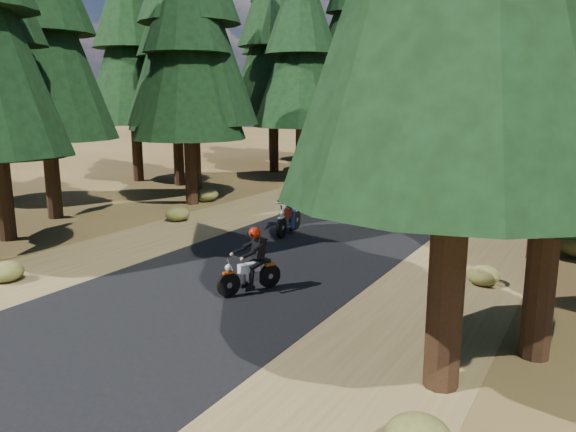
{
  "coord_description": "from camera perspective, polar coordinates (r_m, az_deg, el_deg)",
  "views": [
    {
      "loc": [
        7.54,
        -11.64,
        4.29
      ],
      "look_at": [
        0.0,
        1.5,
        1.1
      ],
      "focal_mm": 35.0,
      "sensor_mm": 36.0,
      "label": 1
    }
  ],
  "objects": [
    {
      "name": "rider_lead",
      "position": [
        12.62,
        -3.93,
        -5.61
      ],
      "size": [
        1.14,
        1.72,
        1.48
      ],
      "rotation": [
        0.0,
        0.0,
        2.71
      ],
      "color": "silver",
      "rests_on": "road"
    },
    {
      "name": "rider_follow",
      "position": [
        17.99,
        0.09,
        0.02
      ],
      "size": [
        0.87,
        2.03,
        1.75
      ],
      "rotation": [
        0.0,
        0.0,
        3.29
      ],
      "color": "#A4280A",
      "rests_on": "road"
    },
    {
      "name": "shoulder_l",
      "position": [
        21.04,
        -6.14,
        0.06
      ],
      "size": [
        3.2,
        100.0,
        0.01
      ],
      "primitive_type": "cube",
      "color": "brown",
      "rests_on": "ground"
    },
    {
      "name": "understory_shrubs",
      "position": [
        21.62,
        10.54,
        1.0
      ],
      "size": [
        16.18,
        29.04,
        0.66
      ],
      "color": "#474C1E",
      "rests_on": "ground"
    },
    {
      "name": "road",
      "position": [
        18.77,
        5.33,
        -1.36
      ],
      "size": [
        6.0,
        100.0,
        0.01
      ],
      "primitive_type": "cube",
      "color": "black",
      "rests_on": "ground"
    },
    {
      "name": "shoulder_r",
      "position": [
        17.44,
        19.22,
        -3.02
      ],
      "size": [
        3.2,
        100.0,
        0.01
      ],
      "primitive_type": "cube",
      "color": "brown",
      "rests_on": "ground"
    },
    {
      "name": "pine_forest",
      "position": [
        33.75,
        17.55,
        17.48
      ],
      "size": [
        34.59,
        55.08,
        16.32
      ],
      "color": "black",
      "rests_on": "ground"
    },
    {
      "name": "ground",
      "position": [
        14.52,
        -2.96,
        -5.31
      ],
      "size": [
        120.0,
        120.0,
        0.0
      ],
      "primitive_type": "plane",
      "color": "#49361A",
      "rests_on": "ground"
    }
  ]
}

